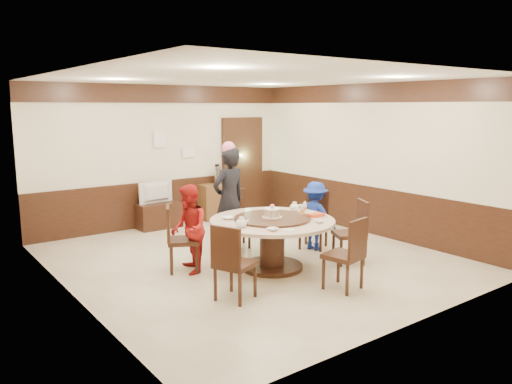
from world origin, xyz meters
TOP-DOWN VIEW (x-y plane):
  - room at (0.01, 0.01)m, footprint 6.00×6.04m
  - banquet_table at (-0.04, -0.57)m, footprint 1.83×1.83m
  - chair_0 at (1.22, -0.11)m, footprint 0.61×0.60m
  - chair_1 at (0.21, 0.74)m, footprint 0.56×0.57m
  - chair_2 at (-1.16, 0.14)m, footprint 0.60×0.59m
  - chair_3 at (-1.17, -1.23)m, footprint 0.58×0.58m
  - chair_4 at (0.19, -1.80)m, footprint 0.52×0.53m
  - chair_5 at (1.10, -1.06)m, footprint 0.60×0.59m
  - person_standing at (-0.05, 0.56)m, footprint 0.68×0.49m
  - person_red at (-1.11, 0.01)m, footprint 0.67×0.75m
  - person_blue at (1.18, -0.19)m, footprint 0.63×0.84m
  - birthday_cake at (-0.04, -0.57)m, footprint 0.29×0.29m
  - teapot_left at (-0.69, -0.70)m, footprint 0.17×0.15m
  - teapot_right at (0.60, -0.32)m, footprint 0.17×0.15m
  - bowl_0 at (-0.56, -0.18)m, footprint 0.16×0.16m
  - bowl_1 at (0.35, -1.14)m, footprint 0.14×0.14m
  - bowl_2 at (-0.45, -1.10)m, footprint 0.15×0.15m
  - bowl_3 at (0.63, -0.72)m, footprint 0.14×0.14m
  - saucer_near at (-0.29, -1.22)m, footprint 0.18×0.18m
  - saucer_far at (0.41, -0.07)m, footprint 0.18×0.18m
  - shrimp_platter at (0.54, -0.88)m, footprint 0.30×0.20m
  - bottle_0 at (0.46, -0.66)m, footprint 0.06×0.06m
  - bottle_1 at (0.65, -0.51)m, footprint 0.06×0.06m
  - tv_stand at (-0.28, 2.75)m, footprint 0.85×0.45m
  - television at (-0.28, 2.75)m, footprint 0.75×0.19m
  - side_cabinet at (1.12, 2.78)m, footprint 0.80×0.40m
  - thermos at (1.12, 2.78)m, footprint 0.15×0.15m
  - notice_left at (-0.10, 2.96)m, footprint 0.25×0.00m
  - notice_right at (0.55, 2.96)m, footprint 0.30×0.00m

SIDE VIEW (x-z plane):
  - tv_stand at x=-0.28m, z-range 0.00..0.50m
  - chair_0 at x=1.22m, z-range -0.18..0.79m
  - chair_1 at x=0.21m, z-range -0.18..0.79m
  - chair_2 at x=-1.16m, z-range -0.18..0.79m
  - chair_3 at x=-1.17m, z-range -0.18..0.79m
  - chair_4 at x=0.19m, z-range -0.18..0.79m
  - chair_5 at x=1.10m, z-range -0.18..0.79m
  - side_cabinet at x=1.12m, z-range 0.00..0.75m
  - banquet_table at x=-0.04m, z-range 0.14..0.92m
  - person_blue at x=1.18m, z-range 0.00..1.15m
  - person_red at x=-1.11m, z-range 0.00..1.29m
  - television at x=-0.28m, z-range 0.50..0.93m
  - saucer_near at x=-0.29m, z-range 0.75..0.76m
  - saucer_far at x=0.41m, z-range 0.75..0.76m
  - bowl_2 at x=-0.45m, z-range 0.75..0.79m
  - bowl_0 at x=-0.56m, z-range 0.75..0.79m
  - bowl_1 at x=0.35m, z-range 0.75..0.79m
  - bowl_3 at x=0.63m, z-range 0.75..0.80m
  - shrimp_platter at x=0.54m, z-range 0.75..0.81m
  - teapot_left at x=-0.69m, z-range 0.75..0.87m
  - teapot_right at x=0.60m, z-range 0.75..0.87m
  - bottle_0 at x=0.46m, z-range 0.75..0.91m
  - bottle_1 at x=0.65m, z-range 0.75..0.91m
  - birthday_cake at x=-0.04m, z-range 0.75..0.95m
  - person_standing at x=-0.05m, z-range 0.00..1.74m
  - thermos at x=1.12m, z-range 0.75..1.13m
  - room at x=0.01m, z-range -0.34..2.50m
  - notice_right at x=0.55m, z-range 1.34..1.56m
  - notice_left at x=-0.10m, z-range 1.57..1.93m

